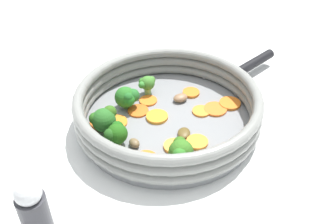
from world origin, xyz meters
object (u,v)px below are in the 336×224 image
object	(u,v)px
carrot_slice_11	(146,159)
mushroom_piece_2	(180,98)
carrot_slice_6	(174,146)
mushroom_piece_1	(184,133)
carrot_slice_0	(149,100)
carrot_slice_8	(102,122)
skillet	(168,122)
carrot_slice_2	(116,122)
carrot_slice_1	(230,103)
carrot_slice_10	(138,111)
carrot_slice_7	(201,111)
carrot_slice_3	(215,109)
carrot_slice_5	(191,93)
carrot_slice_4	(197,142)
broccoli_floret_3	(127,97)
salt_shaker	(33,207)
broccoli_floret_1	(181,151)
mushroom_piece_3	(181,142)
broccoli_floret_2	(147,83)
mushroom_piece_0	(134,143)
broccoli_floret_0	(104,119)
broccoli_floret_4	(116,133)

from	to	relation	value
carrot_slice_11	mushroom_piece_2	distance (m)	0.18
carrot_slice_6	mushroom_piece_1	distance (m)	0.04
carrot_slice_0	carrot_slice_6	world-z (taller)	carrot_slice_6
carrot_slice_8	mushroom_piece_2	distance (m)	0.16
skillet	carrot_slice_2	size ratio (longest dim) A/B	7.62
carrot_slice_1	carrot_slice_10	size ratio (longest dim) A/B	1.05
carrot_slice_7	carrot_slice_2	bearing A→B (deg)	-24.24
skillet	carrot_slice_3	world-z (taller)	carrot_slice_3
carrot_slice_7	carrot_slice_5	bearing A→B (deg)	-110.47
carrot_slice_4	carrot_slice_8	size ratio (longest dim) A/B	0.83
carrot_slice_4	carrot_slice_7	distance (m)	0.09
broccoli_floret_3	salt_shaker	distance (m)	0.29
broccoli_floret_1	salt_shaker	world-z (taller)	salt_shaker
mushroom_piece_3	salt_shaker	size ratio (longest dim) A/B	0.24
carrot_slice_1	carrot_slice_3	world-z (taller)	carrot_slice_1
carrot_slice_2	broccoli_floret_2	world-z (taller)	broccoli_floret_2
mushroom_piece_2	broccoli_floret_2	bearing A→B (deg)	-56.59
skillet	carrot_slice_3	xyz separation A→B (m)	(-0.09, 0.03, 0.01)
carrot_slice_10	mushroom_piece_2	distance (m)	0.09
carrot_slice_10	broccoli_floret_1	distance (m)	0.16
carrot_slice_0	carrot_slice_8	xyz separation A→B (m)	(0.11, 0.01, 0.00)
carrot_slice_4	carrot_slice_6	bearing A→B (deg)	-21.74
skillet	carrot_slice_6	xyz separation A→B (m)	(0.04, 0.07, 0.01)
carrot_slice_8	mushroom_piece_0	bearing A→B (deg)	99.15
broccoli_floret_0	mushroom_piece_1	size ratio (longest dim) A/B	1.67
carrot_slice_4	mushroom_piece_1	xyz separation A→B (m)	(0.00, -0.03, 0.00)
carrot_slice_1	carrot_slice_10	xyz separation A→B (m)	(0.16, -0.09, -0.00)
carrot_slice_5	broccoli_floret_2	world-z (taller)	broccoli_floret_2
carrot_slice_8	carrot_slice_3	bearing A→B (deg)	154.28
skillet	carrot_slice_8	xyz separation A→B (m)	(0.11, -0.06, 0.01)
mushroom_piece_2	carrot_slice_3	bearing A→B (deg)	119.66
carrot_slice_4	broccoli_floret_2	distance (m)	0.18
carrot_slice_6	carrot_slice_10	size ratio (longest dim) A/B	0.94
carrot_slice_0	mushroom_piece_2	xyz separation A→B (m)	(-0.05, 0.04, 0.01)
carrot_slice_10	broccoli_floret_0	size ratio (longest dim) A/B	0.79
broccoli_floret_4	mushroom_piece_2	bearing A→B (deg)	-167.89
skillet	broccoli_floret_0	distance (m)	0.12
carrot_slice_0	carrot_slice_2	world-z (taller)	same
carrot_slice_7	broccoli_floret_3	world-z (taller)	broccoli_floret_3
carrot_slice_0	carrot_slice_10	world-z (taller)	same
carrot_slice_4	salt_shaker	distance (m)	0.29
mushroom_piece_1	carrot_slice_10	bearing A→B (deg)	-74.81
carrot_slice_6	mushroom_piece_2	bearing A→B (deg)	-131.89
carrot_slice_8	mushroom_piece_1	world-z (taller)	mushroom_piece_1
carrot_slice_11	broccoli_floret_3	distance (m)	0.15
broccoli_floret_3	skillet	bearing A→B (deg)	122.21
carrot_slice_0	broccoli_floret_0	xyz separation A→B (m)	(0.11, 0.03, 0.03)
carrot_slice_6	broccoli_floret_3	distance (m)	0.14
carrot_slice_4	mushroom_piece_3	bearing A→B (deg)	-28.49
carrot_slice_1	carrot_slice_6	world-z (taller)	same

